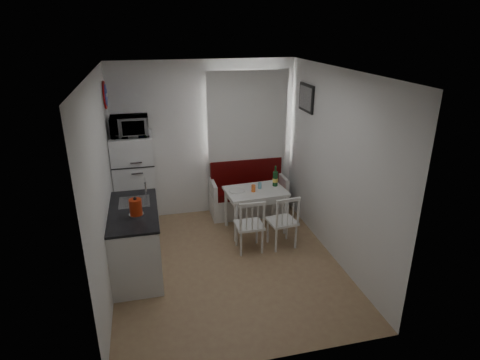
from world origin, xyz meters
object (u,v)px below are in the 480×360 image
at_px(chair_left, 251,221).
at_px(wine_bottle, 275,176).
at_px(dining_table, 256,195).
at_px(chair_right, 284,217).
at_px(kettle, 136,207).
at_px(kitchen_counter, 136,240).
at_px(fridge, 135,183).
at_px(bench, 248,196).
at_px(microwave, 129,126).

relative_size(chair_left, wine_bottle, 1.33).
height_order(dining_table, wine_bottle, wine_bottle).
distance_m(chair_right, kettle, 2.12).
xyz_separation_m(kitchen_counter, dining_table, (1.83, 0.73, 0.16)).
relative_size(dining_table, chair_left, 2.17).
relative_size(kitchen_counter, chair_right, 2.96).
height_order(fridge, kettle, fridge).
xyz_separation_m(kitchen_counter, bench, (1.88, 1.35, -0.15)).
relative_size(bench, dining_table, 1.36).
bearing_deg(kitchen_counter, bench, 35.78).
relative_size(fridge, kettle, 6.32).
bearing_deg(chair_left, dining_table, 69.39).
height_order(dining_table, chair_left, chair_left).
relative_size(dining_table, fridge, 0.62).
distance_m(chair_left, chair_right, 0.50).
bearing_deg(kettle, chair_left, 10.27).
xyz_separation_m(bench, microwave, (-1.86, -0.16, 1.39)).
bearing_deg(bench, kettle, -139.61).
bearing_deg(fridge, kitchen_counter, -90.90).
height_order(bench, dining_table, bench).
bearing_deg(kitchen_counter, chair_right, 2.07).
distance_m(microwave, kettle, 1.55).
distance_m(kitchen_counter, dining_table, 1.98).
relative_size(kitchen_counter, dining_table, 1.37).
bearing_deg(fridge, chair_left, -36.76).
bearing_deg(chair_right, microwave, 145.07).
relative_size(fridge, wine_bottle, 4.65).
height_order(chair_left, microwave, microwave).
distance_m(bench, chair_left, 1.33).
bearing_deg(microwave, bench, 4.93).
bearing_deg(microwave, chair_left, -35.56).
relative_size(chair_right, wine_bottle, 1.34).
xyz_separation_m(chair_right, fridge, (-2.06, 1.17, 0.26)).
relative_size(bench, chair_left, 2.95).
relative_size(dining_table, microwave, 1.77).
height_order(kitchen_counter, kettle, kitchen_counter).
bearing_deg(kitchen_counter, kettle, -76.26).
distance_m(chair_left, microwave, 2.26).
bearing_deg(wine_bottle, dining_table, -164.05).
distance_m(kitchen_counter, chair_right, 2.09).
bearing_deg(bench, dining_table, -94.21).
distance_m(bench, dining_table, 0.69).
xyz_separation_m(kitchen_counter, chair_right, (2.08, 0.08, 0.06)).
distance_m(chair_right, microwave, 2.63).
height_order(kitchen_counter, microwave, microwave).
height_order(chair_left, wine_bottle, wine_bottle).
bearing_deg(microwave, fridge, 90.00).
bearing_deg(dining_table, wine_bottle, 11.70).
bearing_deg(fridge, microwave, -90.00).
xyz_separation_m(bench, chair_left, (-0.30, -1.28, 0.20)).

